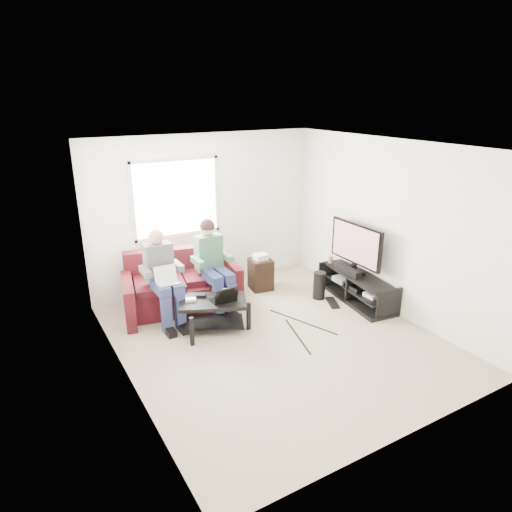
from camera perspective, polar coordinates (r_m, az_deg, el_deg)
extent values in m
plane|color=tan|center=(6.40, 2.45, -10.25)|extent=(4.50, 4.50, 0.00)
plane|color=white|center=(5.58, 2.84, 13.56)|extent=(4.50, 4.50, 0.00)
plane|color=white|center=(7.77, -6.39, 5.46)|extent=(4.50, 0.00, 4.50)
plane|color=white|center=(4.30, 19.17, -7.63)|extent=(4.50, 0.00, 4.50)
plane|color=white|center=(5.13, -16.56, -2.84)|extent=(0.00, 4.50, 4.50)
plane|color=white|center=(7.10, 16.37, 3.41)|extent=(0.00, 4.50, 4.50)
cube|color=white|center=(7.51, -9.95, 7.15)|extent=(1.40, 0.01, 1.20)
cube|color=silver|center=(7.50, -9.93, 7.13)|extent=(1.48, 0.04, 1.28)
cube|color=#47111E|center=(7.26, -9.04, -4.76)|extent=(1.70, 1.13, 0.43)
cube|color=#47111E|center=(7.42, -10.26, -0.65)|extent=(1.56, 0.52, 0.44)
cube|color=#47111E|center=(7.00, -15.61, -5.41)|extent=(0.34, 0.94, 0.62)
cube|color=#47111E|center=(7.54, -3.04, -2.82)|extent=(0.34, 0.94, 0.62)
cube|color=#47111E|center=(7.03, -11.99, -3.45)|extent=(0.85, 0.84, 0.10)
cube|color=#47111E|center=(7.27, -6.30, -2.31)|extent=(0.85, 0.84, 0.10)
cube|color=navy|center=(6.57, -11.83, -3.97)|extent=(0.16, 0.45, 0.14)
cube|color=navy|center=(6.63, -10.20, -3.64)|extent=(0.16, 0.45, 0.14)
cube|color=navy|center=(6.55, -11.10, -7.24)|extent=(0.13, 0.13, 0.53)
cube|color=navy|center=(6.61, -9.46, -6.88)|extent=(0.13, 0.13, 0.53)
cube|color=#5B5A60|center=(6.79, -12.09, -0.67)|extent=(0.40, 0.22, 0.55)
sphere|color=tan|center=(6.69, -12.37, 2.35)|extent=(0.22, 0.22, 0.22)
cube|color=navy|center=(6.83, -5.49, -2.68)|extent=(0.16, 0.45, 0.14)
cube|color=navy|center=(6.91, -3.98, -2.37)|extent=(0.16, 0.45, 0.14)
cube|color=navy|center=(6.82, -4.74, -5.81)|extent=(0.13, 0.13, 0.53)
cube|color=navy|center=(6.90, -3.23, -5.46)|extent=(0.13, 0.13, 0.53)
cube|color=#535656|center=(7.05, -5.94, 0.45)|extent=(0.40, 0.22, 0.55)
sphere|color=tan|center=(6.96, -6.11, 3.38)|extent=(0.22, 0.22, 0.22)
sphere|color=#351A20|center=(6.95, -6.13, 3.70)|extent=(0.23, 0.23, 0.23)
cube|color=black|center=(6.45, -5.43, -5.68)|extent=(1.08, 0.90, 0.05)
cube|color=black|center=(6.60, -5.33, -8.31)|extent=(0.97, 0.79, 0.02)
cube|color=black|center=(6.20, -8.03, -9.32)|extent=(0.05, 0.05, 0.41)
cube|color=black|center=(6.53, -0.93, -7.55)|extent=(0.05, 0.05, 0.41)
cube|color=black|center=(6.62, -9.73, -7.43)|extent=(0.05, 0.05, 0.41)
cube|color=black|center=(6.93, -2.99, -5.88)|extent=(0.05, 0.05, 0.41)
cube|color=silver|center=(6.44, -8.16, -5.43)|extent=(0.16, 0.14, 0.04)
cube|color=black|center=(6.55, -6.90, -4.91)|extent=(0.17, 0.15, 0.04)
cube|color=gray|center=(6.67, -3.65, -4.31)|extent=(0.17, 0.14, 0.04)
cube|color=black|center=(7.45, 12.62, -2.38)|extent=(0.62, 1.48, 0.04)
cube|color=black|center=(7.53, 12.50, -3.92)|extent=(0.58, 1.41, 0.03)
cube|color=black|center=(7.61, 12.38, -5.36)|extent=(0.62, 1.48, 0.06)
cube|color=black|center=(7.09, 16.27, -5.81)|extent=(0.43, 0.10, 0.48)
cube|color=black|center=(8.01, 9.18, -2.24)|extent=(0.43, 0.10, 0.48)
cube|color=black|center=(7.50, 12.13, -1.85)|extent=(0.12, 0.40, 0.04)
cube|color=black|center=(7.47, 12.18, -1.28)|extent=(0.06, 0.06, 0.12)
cube|color=black|center=(7.34, 12.39, 1.52)|extent=(0.05, 1.10, 0.65)
cube|color=#EB3789|center=(7.32, 12.22, 1.49)|extent=(0.01, 1.01, 0.58)
cube|color=black|center=(7.41, 11.46, -1.81)|extent=(0.12, 0.50, 0.10)
cylinder|color=#B2764C|center=(7.82, 9.31, -0.43)|extent=(0.08, 0.08, 0.12)
cube|color=silver|center=(7.25, 14.64, -4.66)|extent=(0.30, 0.22, 0.06)
cube|color=gray|center=(7.71, 11.04, -2.79)|extent=(0.34, 0.26, 0.08)
cube|color=black|center=(7.48, 12.78, -3.70)|extent=(0.38, 0.30, 0.07)
cylinder|color=black|center=(7.54, 7.91, -3.67)|extent=(0.20, 0.20, 0.45)
cube|color=black|center=(7.48, 9.54, -5.77)|extent=(0.29, 0.43, 0.02)
cube|color=black|center=(7.82, 0.59, -2.29)|extent=(0.36, 0.36, 0.53)
cube|color=silver|center=(7.71, 0.60, -0.10)|extent=(0.22, 0.18, 0.10)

